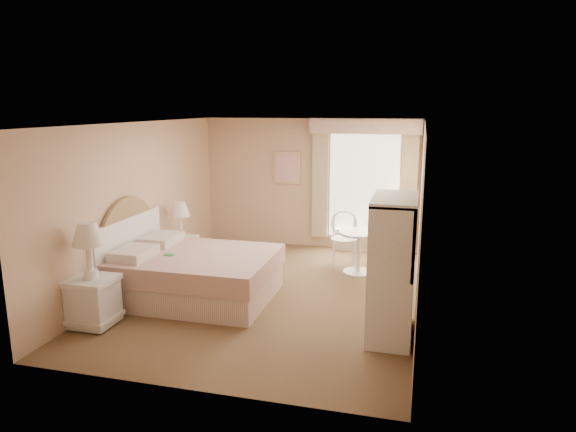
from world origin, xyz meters
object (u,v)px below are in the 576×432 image
(nightstand_near, at_px, (92,288))
(cafe_chair, at_px, (344,234))
(bed, at_px, (188,272))
(nightstand_far, at_px, (181,243))
(round_table, at_px, (359,246))
(armoire, at_px, (392,279))

(nightstand_near, height_order, cafe_chair, nightstand_near)
(bed, height_order, cafe_chair, bed)
(nightstand_far, height_order, cafe_chair, nightstand_far)
(bed, relative_size, cafe_chair, 2.32)
(nightstand_far, bearing_deg, round_table, 8.65)
(nightstand_far, relative_size, cafe_chair, 1.18)
(nightstand_near, distance_m, round_table, 4.19)
(nightstand_far, relative_size, armoire, 0.66)
(cafe_chair, relative_size, armoire, 0.56)
(bed, relative_size, round_table, 3.14)
(nightstand_near, bearing_deg, nightstand_far, 90.00)
(bed, height_order, nightstand_near, bed)
(cafe_chair, bearing_deg, armoire, -79.92)
(round_table, bearing_deg, cafe_chair, 129.39)
(nightstand_near, relative_size, armoire, 0.77)
(nightstand_far, bearing_deg, nightstand_near, -90.00)
(nightstand_near, xyz_separation_m, cafe_chair, (2.69, 3.30, 0.06))
(nightstand_far, distance_m, cafe_chair, 2.81)
(nightstand_far, distance_m, round_table, 3.02)
(nightstand_far, height_order, round_table, nightstand_far)
(round_table, bearing_deg, armoire, -73.57)
(nightstand_near, height_order, armoire, armoire)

